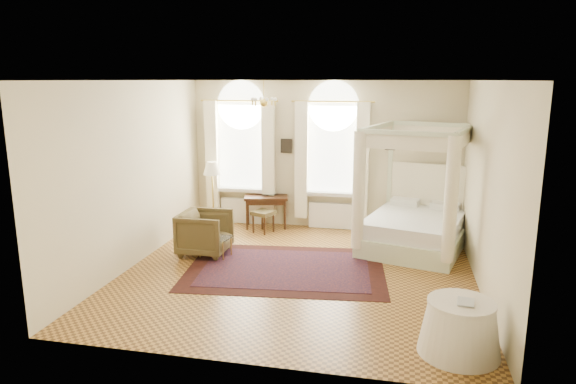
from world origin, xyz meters
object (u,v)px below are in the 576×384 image
(writing_desk, at_px, (266,201))
(coffee_table, at_px, (215,239))
(canopy_bed, at_px, (415,222))
(armchair, at_px, (205,233))
(floor_lamp, at_px, (212,172))
(stool, at_px, (263,215))
(nightstand, at_px, (446,225))
(side_table, at_px, (460,328))

(writing_desk, relative_size, coffee_table, 1.68)
(canopy_bed, xyz_separation_m, armchair, (-3.96, -1.14, -0.14))
(floor_lamp, bearing_deg, writing_desk, 15.69)
(stool, distance_m, armchair, 1.78)
(nightstand, distance_m, armchair, 5.09)
(canopy_bed, height_order, writing_desk, canopy_bed)
(writing_desk, bearing_deg, coffee_table, -101.65)
(nightstand, height_order, armchair, armchair)
(armchair, xyz_separation_m, floor_lamp, (-0.46, 1.70, 0.88))
(nightstand, xyz_separation_m, armchair, (-4.65, -2.05, 0.15))
(writing_desk, bearing_deg, stool, -84.48)
(writing_desk, height_order, stool, writing_desk)
(stool, bearing_deg, writing_desk, 95.52)
(stool, bearing_deg, floor_lamp, 176.12)
(canopy_bed, xyz_separation_m, stool, (-3.22, 0.48, -0.15))
(writing_desk, relative_size, stool, 1.91)
(side_table, bearing_deg, armchair, 147.13)
(floor_lamp, xyz_separation_m, side_table, (4.87, -4.55, -0.97))
(coffee_table, xyz_separation_m, floor_lamp, (-0.71, 1.83, 0.95))
(nightstand, relative_size, stool, 0.99)
(canopy_bed, relative_size, nightstand, 4.81)
(canopy_bed, distance_m, floor_lamp, 4.51)
(canopy_bed, bearing_deg, nightstand, 52.61)
(stool, bearing_deg, canopy_bed, -8.53)
(coffee_table, bearing_deg, canopy_bed, 18.80)
(canopy_bed, distance_m, armchair, 4.12)
(writing_desk, bearing_deg, canopy_bed, -15.22)
(coffee_table, height_order, side_table, side_table)
(armchair, relative_size, side_table, 0.92)
(writing_desk, height_order, coffee_table, writing_desk)
(armchair, bearing_deg, nightstand, -66.73)
(writing_desk, distance_m, armchair, 2.15)
(stool, height_order, side_table, side_table)
(stool, xyz_separation_m, armchair, (-0.73, -1.62, 0.02))
(coffee_table, relative_size, side_table, 0.63)
(floor_lamp, distance_m, side_table, 6.73)
(nightstand, bearing_deg, coffee_table, -153.72)
(side_table, bearing_deg, coffee_table, 146.77)
(armchair, height_order, coffee_table, armchair)
(nightstand, xyz_separation_m, floor_lamp, (-5.11, -0.35, 1.03))
(stool, bearing_deg, side_table, -50.57)
(floor_lamp, relative_size, side_table, 1.53)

